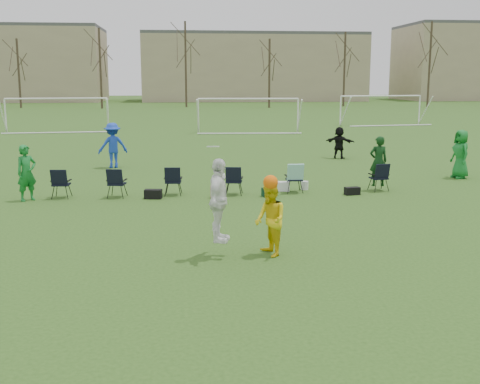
{
  "coord_description": "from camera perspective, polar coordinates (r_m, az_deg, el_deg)",
  "views": [
    {
      "loc": [
        -1.04,
        -11.87,
        3.84
      ],
      "look_at": [
        0.34,
        1.77,
        1.25
      ],
      "focal_mm": 45.0,
      "sensor_mm": 36.0,
      "label": 1
    }
  ],
  "objects": [
    {
      "name": "fielder_black",
      "position": [
        29.75,
        9.39,
        4.64
      ],
      "size": [
        1.45,
        1.16,
        1.55
      ],
      "primitive_type": "imported",
      "rotation": [
        0.0,
        0.0,
        2.57
      ],
      "color": "black",
      "rests_on": "ground"
    },
    {
      "name": "center_contest",
      "position": [
        13.02,
        0.34,
        -1.63
      ],
      "size": [
        1.87,
        1.14,
        2.46
      ],
      "color": "white",
      "rests_on": "ground"
    },
    {
      "name": "ground",
      "position": [
        12.52,
        -0.74,
        -7.16
      ],
      "size": [
        260.0,
        260.0,
        0.0
      ],
      "primitive_type": "plane",
      "color": "#294E18",
      "rests_on": "ground"
    },
    {
      "name": "fielder_green_near",
      "position": [
        20.25,
        -19.58,
        1.72
      ],
      "size": [
        0.78,
        0.75,
        1.79
      ],
      "primitive_type": "imported",
      "rotation": [
        0.0,
        0.0,
        0.71
      ],
      "color": "#15772B",
      "rests_on": "ground"
    },
    {
      "name": "goal_right",
      "position": [
        52.74,
        13.22,
        8.34
      ],
      "size": [
        7.35,
        1.14,
        2.46
      ],
      "rotation": [
        0.0,
        0.0,
        0.14
      ],
      "color": "white",
      "rests_on": "ground"
    },
    {
      "name": "building_row",
      "position": [
        108.17,
        -1.69,
        11.84
      ],
      "size": [
        126.0,
        16.0,
        13.0
      ],
      "color": "tan",
      "rests_on": "ground"
    },
    {
      "name": "goal_left",
      "position": [
        46.78,
        -16.98,
        7.9
      ],
      "size": [
        7.39,
        0.76,
        2.46
      ],
      "rotation": [
        0.0,
        0.0,
        0.09
      ],
      "color": "white",
      "rests_on": "ground"
    },
    {
      "name": "tree_line",
      "position": [
        81.74,
        -4.98,
        11.54
      ],
      "size": [
        110.28,
        3.28,
        11.4
      ],
      "color": "#382B21",
      "rests_on": "ground"
    },
    {
      "name": "sideline_setup",
      "position": [
        20.29,
        0.38,
        1.35
      ],
      "size": [
        11.41,
        1.42,
        1.89
      ],
      "color": "#0E3412",
      "rests_on": "ground"
    },
    {
      "name": "goal_mid",
      "position": [
        44.2,
        0.79,
        8.22
      ],
      "size": [
        7.4,
        0.63,
        2.46
      ],
      "rotation": [
        0.0,
        0.0,
        -0.07
      ],
      "color": "white",
      "rests_on": "ground"
    },
    {
      "name": "fielder_blue",
      "position": [
        26.82,
        -11.97,
        4.34
      ],
      "size": [
        1.43,
        1.09,
        1.96
      ],
      "primitive_type": "imported",
      "rotation": [
        0.0,
        0.0,
        3.46
      ],
      "color": "#193DBE",
      "rests_on": "ground"
    },
    {
      "name": "fielder_green_far",
      "position": [
        24.99,
        20.18,
        3.4
      ],
      "size": [
        0.72,
        1.0,
        1.89
      ],
      "primitive_type": "imported",
      "rotation": [
        0.0,
        0.0,
        -1.44
      ],
      "color": "#147327",
      "rests_on": "ground"
    }
  ]
}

